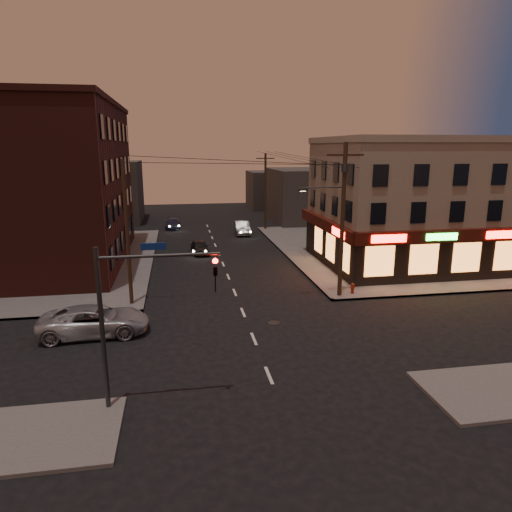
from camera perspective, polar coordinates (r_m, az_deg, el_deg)
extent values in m
plane|color=black|center=(24.37, -0.27, -10.32)|extent=(120.00, 120.00, 0.00)
cube|color=#514F4C|center=(47.40, 17.66, 0.93)|extent=(24.00, 28.00, 0.15)
cube|color=#514F4C|center=(44.50, -28.30, -0.85)|extent=(24.00, 28.00, 0.15)
cube|color=gray|center=(40.86, 19.18, 6.13)|extent=(15.00, 12.00, 10.00)
cube|color=gray|center=(40.60, 19.76, 13.49)|extent=(15.20, 12.20, 0.50)
cube|color=black|center=(36.39, 23.24, -0.32)|extent=(15.12, 0.25, 3.40)
cube|color=black|center=(38.39, 9.00, 1.28)|extent=(0.25, 12.12, 3.40)
cube|color=#3E100A|center=(35.80, 23.77, 2.36)|extent=(15.60, 0.50, 0.90)
cube|color=#3E100A|center=(37.96, 8.67, 3.93)|extent=(0.50, 12.60, 0.90)
cube|color=#FF140C|center=(32.94, 16.30, 2.09)|extent=(2.60, 0.06, 0.55)
cube|color=#FF140C|center=(37.63, 28.45, 2.37)|extent=(2.60, 0.06, 0.55)
cube|color=#26FF3F|center=(34.87, 22.22, 2.24)|extent=(2.40, 0.06, 0.50)
cube|color=#FF140C|center=(34.34, 10.23, 2.87)|extent=(0.06, 2.60, 0.55)
cube|color=orange|center=(35.93, 22.58, -0.27)|extent=(12.40, 0.08, 2.20)
cube|color=orange|center=(37.40, 9.28, 1.11)|extent=(0.08, 8.40, 2.20)
cube|color=#461C16|center=(42.52, -24.77, 7.94)|extent=(12.00, 20.00, 13.00)
cube|color=#3F3D3A|center=(62.87, 6.63, 7.58)|extent=(10.00, 12.00, 7.00)
cube|color=#3F3D3A|center=(64.93, -18.19, 7.63)|extent=(9.00, 10.00, 8.00)
cube|color=#3F3D3A|center=(75.95, 2.16, 8.27)|extent=(8.00, 8.00, 6.00)
cylinder|color=#382619|center=(30.08, 10.75, 4.27)|extent=(0.28, 0.28, 10.00)
cube|color=#382619|center=(29.72, 11.11, 12.29)|extent=(2.40, 0.12, 0.12)
cylinder|color=#333538|center=(29.74, 11.04, 10.75)|extent=(0.44, 0.44, 0.50)
cylinder|color=#333538|center=(29.38, 8.54, 8.47)|extent=(2.60, 0.10, 0.10)
cube|color=#333538|center=(28.99, 5.88, 8.28)|extent=(0.60, 0.25, 0.18)
cube|color=#FFD88C|center=(28.99, 5.87, 8.08)|extent=(0.35, 0.15, 0.04)
cylinder|color=#382619|center=(55.25, 1.18, 8.06)|extent=(0.26, 0.26, 9.00)
cylinder|color=#382619|center=(29.13, -15.80, 2.70)|extent=(0.24, 0.24, 9.00)
cylinder|color=#333538|center=(17.92, -18.65, -8.99)|extent=(0.18, 0.18, 6.40)
cylinder|color=#333538|center=(16.85, -11.96, 0.04)|extent=(4.40, 0.12, 0.12)
imported|color=black|center=(17.01, -5.14, -1.33)|extent=(0.16, 0.20, 1.00)
sphere|color=#FF0C05|center=(16.83, -5.12, -0.61)|extent=(0.20, 0.20, 0.20)
cube|color=navy|center=(16.79, -12.70, 1.17)|extent=(0.90, 0.05, 0.25)
imported|color=#95969D|center=(26.09, -19.53, -7.63)|extent=(5.77, 2.82, 1.58)
imported|color=black|center=(43.40, -7.03, 1.12)|extent=(1.80, 3.85, 1.28)
imported|color=#64635D|center=(52.90, -1.76, 3.56)|extent=(1.79, 4.65, 1.51)
imported|color=#1C1F38|center=(57.50, -10.34, 3.99)|extent=(1.99, 4.28, 1.21)
cylinder|color=maroon|center=(31.69, 11.96, -4.08)|extent=(0.22, 0.22, 0.58)
sphere|color=maroon|center=(31.59, 11.98, -3.53)|extent=(0.23, 0.23, 0.23)
cylinder|color=maroon|center=(31.65, 11.97, -3.88)|extent=(0.31, 0.13, 0.12)
cylinder|color=maroon|center=(31.65, 11.97, -3.88)|extent=(0.13, 0.31, 0.12)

